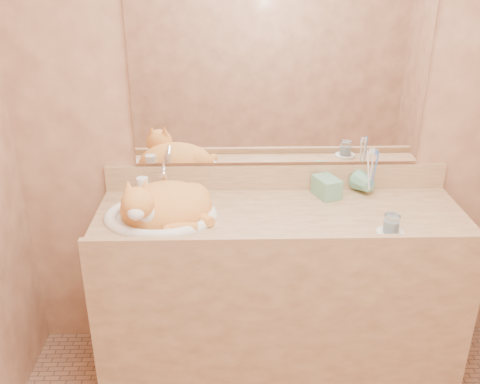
{
  "coord_description": "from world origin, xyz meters",
  "views": [
    {
      "loc": [
        -0.23,
        -1.33,
        1.88
      ],
      "look_at": [
        -0.18,
        0.7,
        0.96
      ],
      "focal_mm": 40.0,
      "sensor_mm": 36.0,
      "label": 1
    }
  ],
  "objects_px": {
    "toothbrush_cup": "(370,187)",
    "water_glass": "(392,224)",
    "sink_basin": "(160,201)",
    "soap_dispenser": "(335,181)",
    "cat": "(163,204)",
    "vanity_counter": "(278,295)"
  },
  "relations": [
    {
      "from": "vanity_counter",
      "to": "soap_dispenser",
      "type": "bearing_deg",
      "value": 24.43
    },
    {
      "from": "toothbrush_cup",
      "to": "cat",
      "type": "bearing_deg",
      "value": -168.37
    },
    {
      "from": "sink_basin",
      "to": "water_glass",
      "type": "bearing_deg",
      "value": -16.28
    },
    {
      "from": "sink_basin",
      "to": "toothbrush_cup",
      "type": "bearing_deg",
      "value": 5.42
    },
    {
      "from": "water_glass",
      "to": "toothbrush_cup",
      "type": "bearing_deg",
      "value": 89.6
    },
    {
      "from": "soap_dispenser",
      "to": "toothbrush_cup",
      "type": "distance_m",
      "value": 0.19
    },
    {
      "from": "cat",
      "to": "toothbrush_cup",
      "type": "relative_size",
      "value": 3.89
    },
    {
      "from": "soap_dispenser",
      "to": "toothbrush_cup",
      "type": "relative_size",
      "value": 1.99
    },
    {
      "from": "soap_dispenser",
      "to": "sink_basin",
      "type": "bearing_deg",
      "value": 168.72
    },
    {
      "from": "toothbrush_cup",
      "to": "water_glass",
      "type": "relative_size",
      "value": 1.36
    },
    {
      "from": "toothbrush_cup",
      "to": "water_glass",
      "type": "xyz_separation_m",
      "value": [
        -0.0,
        -0.36,
        0.0
      ]
    },
    {
      "from": "sink_basin",
      "to": "water_glass",
      "type": "xyz_separation_m",
      "value": [
        0.93,
        -0.17,
        -0.03
      ]
    },
    {
      "from": "vanity_counter",
      "to": "toothbrush_cup",
      "type": "relative_size",
      "value": 15.75
    },
    {
      "from": "vanity_counter",
      "to": "sink_basin",
      "type": "relative_size",
      "value": 3.4
    },
    {
      "from": "cat",
      "to": "soap_dispenser",
      "type": "xyz_separation_m",
      "value": [
        0.75,
        0.14,
        0.04
      ]
    },
    {
      "from": "sink_basin",
      "to": "water_glass",
      "type": "distance_m",
      "value": 0.95
    },
    {
      "from": "vanity_counter",
      "to": "cat",
      "type": "xyz_separation_m",
      "value": [
        -0.5,
        -0.02,
        0.49
      ]
    },
    {
      "from": "sink_basin",
      "to": "soap_dispenser",
      "type": "distance_m",
      "value": 0.78
    },
    {
      "from": "soap_dispenser",
      "to": "cat",
      "type": "bearing_deg",
      "value": 169.21
    },
    {
      "from": "cat",
      "to": "toothbrush_cup",
      "type": "bearing_deg",
      "value": 4.13
    },
    {
      "from": "vanity_counter",
      "to": "sink_basin",
      "type": "bearing_deg",
      "value": -177.77
    },
    {
      "from": "cat",
      "to": "water_glass",
      "type": "height_order",
      "value": "cat"
    }
  ]
}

